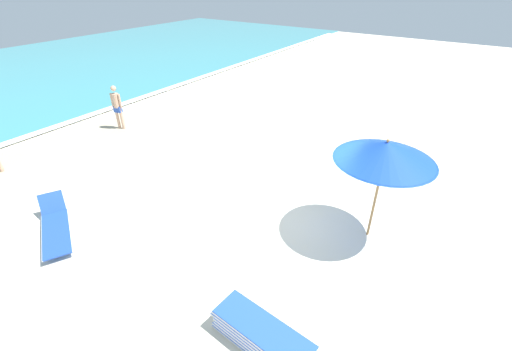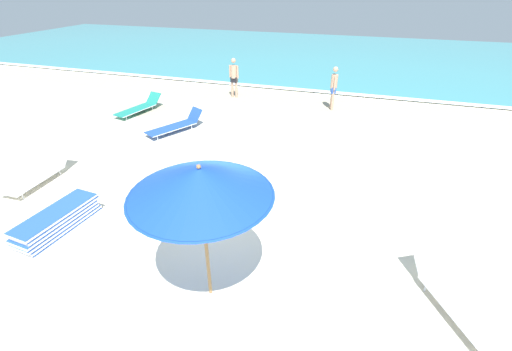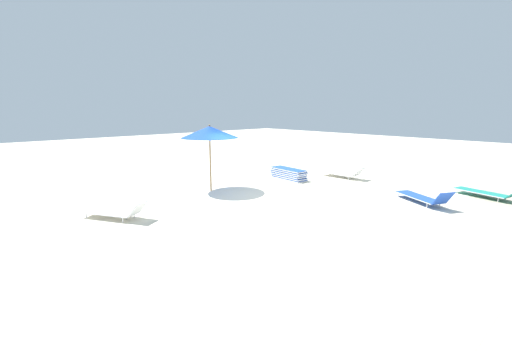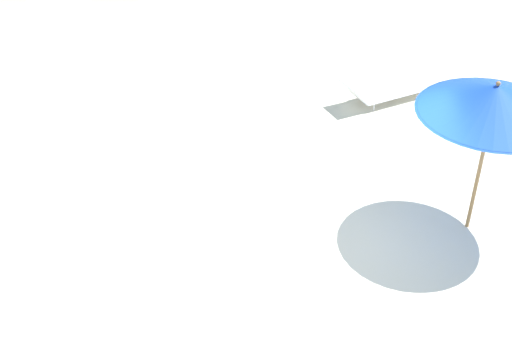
# 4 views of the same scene
# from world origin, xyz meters

# --- Properties ---
(ground_plane) EXTENTS (60.00, 60.00, 0.16)m
(ground_plane) POSITION_xyz_m (0.00, 0.01, -0.08)
(ground_plane) COLOR beige
(ocean_water) EXTENTS (60.00, 19.32, 0.07)m
(ocean_water) POSITION_xyz_m (0.00, 20.40, 0.03)
(ocean_water) COLOR teal
(ocean_water) RESTS_ON ground_plane
(beach_umbrella) EXTENTS (2.19, 2.19, 2.59)m
(beach_umbrella) POSITION_xyz_m (0.65, -1.89, 2.29)
(beach_umbrella) COLOR #9E7547
(beach_umbrella) RESTS_ON ground_plane
(lounger_stack) EXTENTS (0.78, 1.95, 0.49)m
(lounger_stack) POSITION_xyz_m (-3.25, -1.31, 0.25)
(lounger_stack) COLOR blue
(lounger_stack) RESTS_ON ground_plane
(sun_lounger_under_umbrella) EXTENTS (1.53, 2.05, 0.59)m
(sun_lounger_under_umbrella) POSITION_xyz_m (4.71, -0.92, 0.22)
(sun_lounger_under_umbrella) COLOR white
(sun_lounger_under_umbrella) RESTS_ON ground_plane
(sun_lounger_beside_umbrella) EXTENTS (1.05, 2.26, 0.57)m
(sun_lounger_beside_umbrella) POSITION_xyz_m (-6.05, 5.82, 0.21)
(sun_lounger_beside_umbrella) COLOR #1E8475
(sun_lounger_beside_umbrella) RESTS_ON ground_plane
(sun_lounger_near_water_left) EXTENTS (0.70, 2.02, 0.59)m
(sun_lounger_near_water_left) POSITION_xyz_m (-5.38, 0.22, 0.22)
(sun_lounger_near_water_left) COLOR white
(sun_lounger_near_water_left) RESTS_ON ground_plane
(sun_lounger_near_water_right) EXTENTS (1.53, 2.19, 0.63)m
(sun_lounger_near_water_right) POSITION_xyz_m (-3.61, 4.52, 0.22)
(sun_lounger_near_water_right) COLOR blue
(sun_lounger_near_water_right) RESTS_ON ground_plane
(beachgoer_wading_adult) EXTENTS (0.27, 0.44, 1.76)m
(beachgoer_wading_adult) POSITION_xyz_m (1.48, 8.64, 1.00)
(beachgoer_wading_adult) COLOR tan
(beachgoer_wading_adult) RESTS_ON ground_plane
(beachgoer_shoreline_child) EXTENTS (0.45, 0.27, 1.76)m
(beachgoer_shoreline_child) POSITION_xyz_m (-3.03, 8.94, 1.00)
(beachgoer_shoreline_child) COLOR tan
(beachgoer_shoreline_child) RESTS_ON ground_plane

